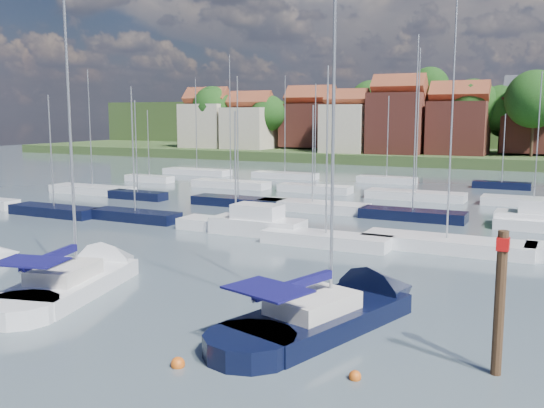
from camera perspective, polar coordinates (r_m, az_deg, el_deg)
The scene contains 9 objects.
ground at distance 61.47m, azimuth 11.80°, elevation 0.04°, with size 260.00×260.00×0.00m, color #485862.
sailboat_centre at distance 33.33m, azimuth -16.84°, elevation -6.59°, with size 6.23×13.19×17.27m.
sailboat_navy at distance 27.04m, azimuth 7.15°, elevation -9.81°, with size 7.19×13.69×18.26m.
timber_piling at distance 22.20m, azimuth 20.51°, elevation -11.01°, with size 0.40×0.40×7.24m.
buoy_d at distance 22.26m, azimuth -8.85°, elevation -14.90°, with size 0.51×0.51×0.51m, color #D85914.
buoy_e at distance 28.85m, azimuth 2.22°, elevation -9.29°, with size 0.50×0.50×0.50m, color #D85914.
buoy_f at distance 21.27m, azimuth 7.81°, elevation -16.03°, with size 0.42×0.42×0.42m, color #D85914.
marina_field at distance 56.29m, azimuth 12.44°, elevation -0.30°, with size 79.62×41.41×15.93m.
far_shore_town at distance 152.19m, azimuth 21.61°, elevation 6.27°, with size 212.46×90.00×22.27m.
Camera 1 is at (15.17, -18.92, 8.78)m, focal length 40.00 mm.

